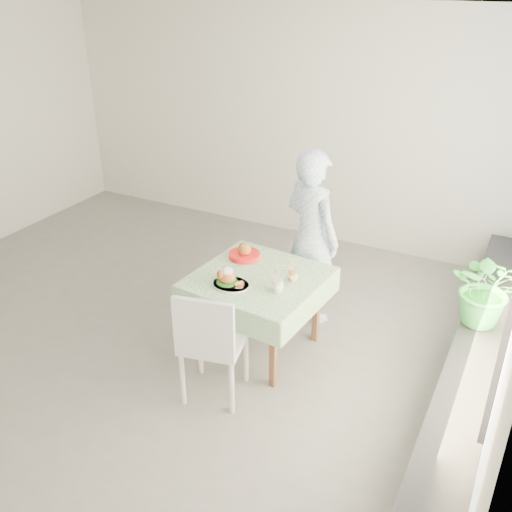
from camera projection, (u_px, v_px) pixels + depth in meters
The scene contains 13 objects.
floor at pixel (170, 320), 5.60m from camera, with size 6.00×6.00×0.00m, color #64625F.
ceiling at pixel (145, 10), 4.33m from camera, with size 6.00×6.00×0.00m, color white.
wall_back at pixel (282, 123), 6.94m from camera, with size 6.00×0.02×2.80m, color silver.
window_ledge at pixel (471, 386), 4.33m from camera, with size 0.40×4.80×0.50m, color black.
cafe_table at pixel (258, 304), 4.98m from camera, with size 1.12×1.12×0.74m.
chair_far at pixel (296, 291), 5.59m from camera, with size 0.49×0.49×0.82m.
chair_near at pixel (214, 362), 4.50m from camera, with size 0.56×0.56×0.99m.
diner at pixel (311, 237), 5.31m from camera, with size 0.62×0.41×1.69m, color #94BAEE.
main_dish at pixel (229, 279), 4.69m from camera, with size 0.32×0.32×0.17m.
juice_cup_orange at pixel (293, 275), 4.76m from camera, with size 0.09×0.09×0.24m.
juice_cup_lemonade at pixel (278, 284), 4.60m from camera, with size 0.10×0.10×0.29m.
second_dish at pixel (244, 254), 5.15m from camera, with size 0.29×0.29×0.14m.
potted_plant at pixel (488, 288), 4.51m from camera, with size 0.58×0.50×0.64m, color #2C8535.
Camera 1 is at (2.93, -3.78, 3.10)m, focal length 40.00 mm.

